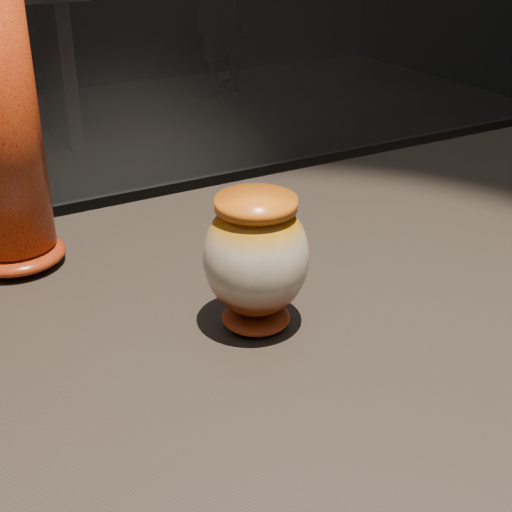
% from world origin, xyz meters
% --- Properties ---
extents(display_plinth, '(2.00, 0.80, 0.90)m').
position_xyz_m(display_plinth, '(0.00, 0.00, 0.63)').
color(display_plinth, black).
rests_on(display_plinth, ground).
extents(main_vase, '(0.15, 0.15, 0.16)m').
position_xyz_m(main_vase, '(-0.02, -0.03, 0.99)').
color(main_vase, '#622208').
rests_on(main_vase, display_plinth).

